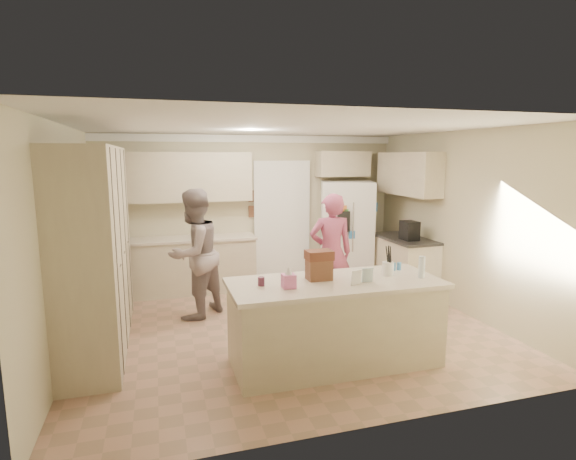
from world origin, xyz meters
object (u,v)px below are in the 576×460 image
object	(u,v)px
teen_girl	(331,253)
utensil_crock	(388,269)
dollhouse_body	(319,270)
coffee_maker	(410,230)
refrigerator	(347,232)
teen_boy	(194,254)
tissue_box	(289,281)
island_base	(335,324)

from	to	relation	value
teen_girl	utensil_crock	bearing A→B (deg)	100.16
dollhouse_body	coffee_maker	bearing A→B (deg)	39.29
refrigerator	teen_boy	distance (m)	2.95
teen_boy	tissue_box	bearing A→B (deg)	68.12
island_base	dollhouse_body	xyz separation A→B (m)	(-0.15, 0.10, 0.60)
utensil_crock	tissue_box	xyz separation A→B (m)	(-1.20, -0.15, -0.00)
coffee_maker	teen_boy	size ratio (longest dim) A/B	0.17
island_base	dollhouse_body	distance (m)	0.62
island_base	utensil_crock	size ratio (longest dim) A/B	14.67
refrigerator	teen_boy	size ratio (longest dim) A/B	1.00
island_base	dollhouse_body	size ratio (longest dim) A/B	8.46
teen_girl	coffee_maker	bearing A→B (deg)	-160.53
island_base	dollhouse_body	bearing A→B (deg)	146.31
coffee_maker	teen_boy	bearing A→B (deg)	-179.93
dollhouse_body	teen_boy	distance (m)	2.15
tissue_box	teen_boy	world-z (taller)	teen_boy
refrigerator	dollhouse_body	world-z (taller)	refrigerator
coffee_maker	utensil_crock	world-z (taller)	coffee_maker
island_base	tissue_box	bearing A→B (deg)	-169.70
island_base	teen_boy	xyz separation A→B (m)	(-1.33, 1.90, 0.46)
coffee_maker	teen_boy	world-z (taller)	teen_boy
refrigerator	teen_girl	size ratio (longest dim) A/B	1.05
island_base	utensil_crock	bearing A→B (deg)	4.40
refrigerator	island_base	world-z (taller)	refrigerator
dollhouse_body	teen_boy	world-z (taller)	teen_boy
coffee_maker	dollhouse_body	bearing A→B (deg)	-140.71
tissue_box	teen_girl	xyz separation A→B (m)	(1.14, 1.71, -0.13)
dollhouse_body	utensil_crock	bearing A→B (deg)	-3.58
dollhouse_body	teen_girl	bearing A→B (deg)	63.75
island_base	tissue_box	world-z (taller)	tissue_box
tissue_box	dollhouse_body	distance (m)	0.45
coffee_maker	island_base	distance (m)	2.87
island_base	utensil_crock	distance (m)	0.86
refrigerator	teen_girl	bearing A→B (deg)	-103.82
tissue_box	island_base	bearing A→B (deg)	10.30
island_base	tissue_box	xyz separation A→B (m)	(-0.55, -0.10, 0.56)
refrigerator	utensil_crock	bearing A→B (deg)	-86.99
refrigerator	teen_girl	world-z (taller)	refrigerator
utensil_crock	dollhouse_body	distance (m)	0.80
utensil_crock	teen_boy	world-z (taller)	teen_boy
utensil_crock	refrigerator	bearing A→B (deg)	74.92
coffee_maker	utensil_crock	xyz separation A→B (m)	(-1.40, -1.85, -0.07)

